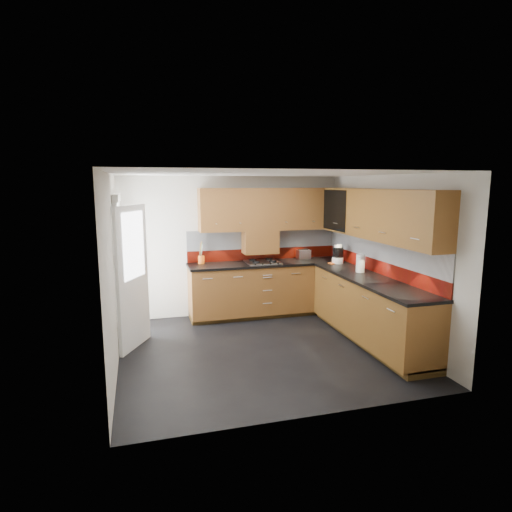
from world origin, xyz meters
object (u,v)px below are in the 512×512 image
object	(u,v)px
utensil_pot	(201,258)
food_processor	(338,255)
gas_hob	(263,262)
toaster	(303,254)

from	to	relation	value
utensil_pot	food_processor	distance (m)	2.31
gas_hob	food_processor	world-z (taller)	food_processor
utensil_pot	toaster	bearing A→B (deg)	-0.90
utensil_pot	toaster	world-z (taller)	utensil_pot
toaster	food_processor	world-z (taller)	food_processor
food_processor	utensil_pot	bearing A→B (deg)	165.22
utensil_pot	gas_hob	bearing A→B (deg)	-11.04
utensil_pot	toaster	size ratio (longest dim) A/B	1.55
toaster	food_processor	distance (m)	0.69
gas_hob	toaster	size ratio (longest dim) A/B	2.32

